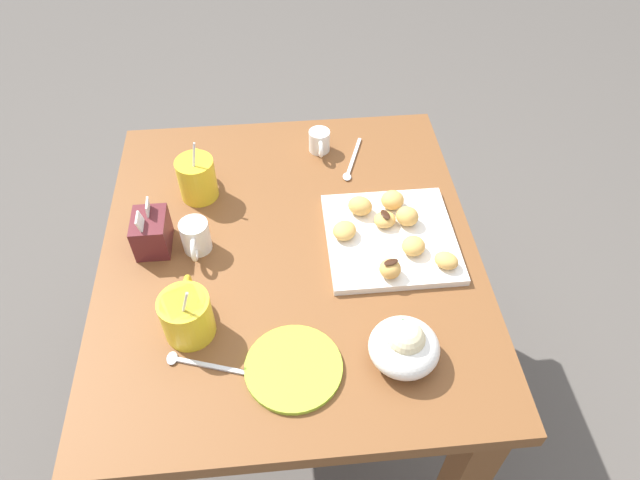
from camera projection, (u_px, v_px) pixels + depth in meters
name	position (u px, v px, depth m)	size (l,w,h in m)	color
ground_plane	(299.00, 402.00, 1.73)	(8.00, 8.00, 0.00)	#514C47
dining_table	(292.00, 288.00, 1.31)	(0.90, 0.79, 0.70)	brown
pastry_plate_square	(390.00, 238.00, 1.22)	(0.27, 0.27, 0.02)	white
coffee_mug_yellow_left	(187.00, 314.00, 1.03)	(0.13, 0.09, 0.14)	yellow
coffee_mug_yellow_right	(197.00, 177.00, 1.28)	(0.13, 0.09, 0.15)	yellow
cream_pitcher_white	(195.00, 236.00, 1.18)	(0.10, 0.06, 0.07)	white
sugar_caddy	(152.00, 232.00, 1.18)	(0.09, 0.07, 0.11)	#561E23
ice_cream_bowl	(404.00, 346.00, 1.00)	(0.13, 0.13, 0.09)	white
chocolate_sauce_pitcher	(319.00, 140.00, 1.40)	(0.09, 0.05, 0.06)	white
saucer_lime_left	(294.00, 368.00, 1.01)	(0.18, 0.18, 0.01)	#9EC633
loose_spoon_near_saucer	(351.00, 164.00, 1.39)	(0.16, 0.06, 0.01)	silver
loose_spoon_by_plate	(197.00, 363.00, 1.02)	(0.06, 0.15, 0.01)	silver
beignet_0	(407.00, 216.00, 1.22)	(0.05, 0.05, 0.04)	#DBA351
beignet_1	(360.00, 206.00, 1.24)	(0.05, 0.05, 0.04)	#DBA351
beignet_2	(446.00, 260.00, 1.15)	(0.05, 0.04, 0.03)	#DBA351
beignet_3	(393.00, 200.00, 1.26)	(0.05, 0.05, 0.04)	#DBA351
beignet_4	(344.00, 230.00, 1.20)	(0.05, 0.05, 0.03)	#DBA351
beignet_5	(385.00, 220.00, 1.22)	(0.04, 0.05, 0.03)	#DBA351
chocolate_drizzle_5	(385.00, 215.00, 1.21)	(0.03, 0.02, 0.01)	#381E11
beignet_6	(413.00, 246.00, 1.17)	(0.05, 0.05, 0.03)	#DBA351
beignet_7	(390.00, 269.00, 1.13)	(0.04, 0.04, 0.04)	#DBA351
chocolate_drizzle_7	(391.00, 262.00, 1.11)	(0.03, 0.02, 0.01)	#381E11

